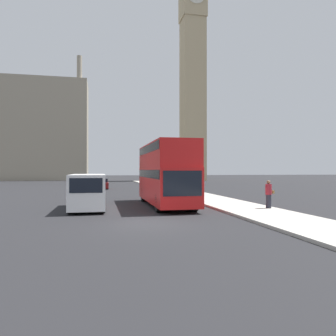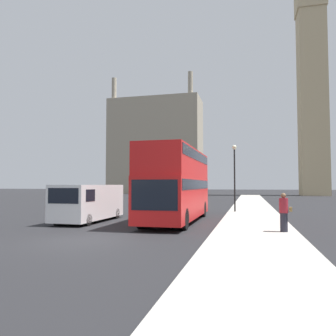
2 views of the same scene
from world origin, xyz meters
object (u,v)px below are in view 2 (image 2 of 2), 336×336
at_px(clock_tower, 311,57).
at_px(white_van, 88,202).
at_px(pedestrian, 284,212).
at_px(parked_sedan, 181,197).
at_px(street_lamp, 235,167).
at_px(red_double_decker_bus, 177,182).

bearing_deg(clock_tower, white_van, -112.43).
bearing_deg(pedestrian, white_van, 165.99).
distance_m(white_van, parked_sedan, 23.91).
height_order(clock_tower, parked_sedan, clock_tower).
height_order(clock_tower, street_lamp, clock_tower).
distance_m(street_lamp, parked_sedan, 17.70).
xyz_separation_m(red_double_decker_bus, white_van, (-5.37, -1.24, -1.24)).
bearing_deg(street_lamp, pedestrian, -76.48).
distance_m(clock_tower, street_lamp, 56.56).
relative_size(clock_tower, pedestrian, 33.05).
distance_m(red_double_decker_bus, parked_sedan, 23.14).
distance_m(clock_tower, pedestrian, 66.74).
bearing_deg(white_van, clock_tower, 67.57).
relative_size(clock_tower, red_double_decker_bus, 5.76).
bearing_deg(white_van, street_lamp, 43.64).
relative_size(white_van, pedestrian, 3.40).
distance_m(clock_tower, red_double_decker_bus, 63.93).
distance_m(clock_tower, parked_sedan, 48.90).
height_order(red_double_decker_bus, parked_sedan, red_double_decker_bus).
xyz_separation_m(red_double_decker_bus, pedestrian, (5.88, -4.05, -1.44)).
bearing_deg(parked_sedan, clock_tower, 55.47).
distance_m(pedestrian, parked_sedan, 28.61).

